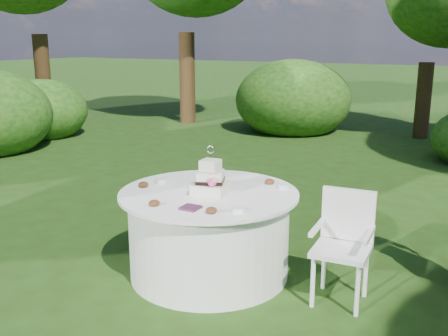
{
  "coord_description": "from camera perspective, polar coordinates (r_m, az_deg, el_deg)",
  "views": [
    {
      "loc": [
        2.2,
        -3.76,
        2.06
      ],
      "look_at": [
        0.15,
        0.0,
        1.0
      ],
      "focal_mm": 42.0,
      "sensor_mm": 36.0,
      "label": 1
    }
  ],
  "objects": [
    {
      "name": "votives",
      "position": [
        4.62,
        -0.39,
        -2.06
      ],
      "size": [
        1.16,
        0.89,
        0.04
      ],
      "color": "white",
      "rests_on": "table"
    },
    {
      "name": "cake",
      "position": [
        4.45,
        -1.47,
        -1.41
      ],
      "size": [
        0.32,
        0.32,
        0.42
      ],
      "color": "beige",
      "rests_on": "table"
    },
    {
      "name": "chair",
      "position": [
        4.31,
        12.94,
        -7.41
      ],
      "size": [
        0.47,
        0.45,
        0.89
      ],
      "color": "silver",
      "rests_on": "ground"
    },
    {
      "name": "feather_plume",
      "position": [
        4.35,
        -8.28,
        -3.4
      ],
      "size": [
        0.48,
        0.07,
        0.01
      ],
      "primitive_type": "ellipsoid",
      "color": "white",
      "rests_on": "table"
    },
    {
      "name": "ground",
      "position": [
        4.82,
        -1.6,
        -11.41
      ],
      "size": [
        80.0,
        80.0,
        0.0
      ],
      "primitive_type": "plane",
      "color": "#1E340E",
      "rests_on": "ground"
    },
    {
      "name": "petal_cups",
      "position": [
        4.4,
        -3.11,
        -2.83
      ],
      "size": [
        1.04,
        1.11,
        0.05
      ],
      "color": "#562D16",
      "rests_on": "table"
    },
    {
      "name": "table",
      "position": [
        4.66,
        -1.63,
        -7.1
      ],
      "size": [
        1.56,
        1.56,
        0.77
      ],
      "color": "white",
      "rests_on": "ground"
    },
    {
      "name": "napkins",
      "position": [
        4.1,
        -3.68,
        -4.34
      ],
      "size": [
        0.14,
        0.14,
        0.02
      ],
      "primitive_type": "cube",
      "color": "#4C203F",
      "rests_on": "table"
    }
  ]
}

